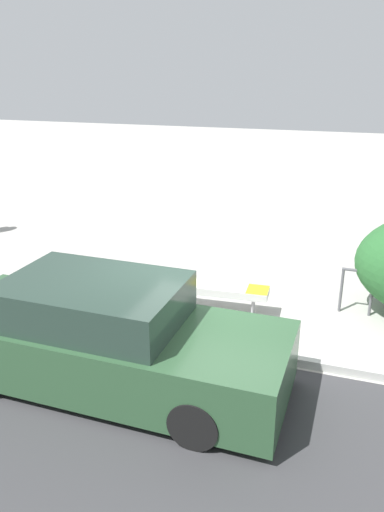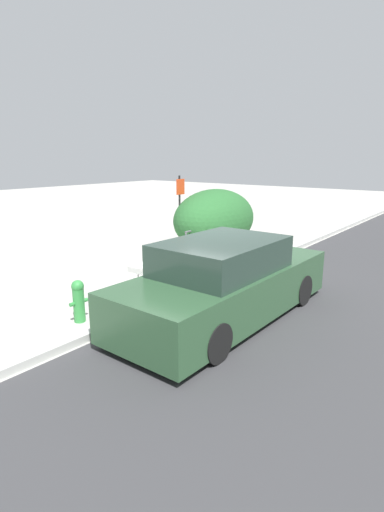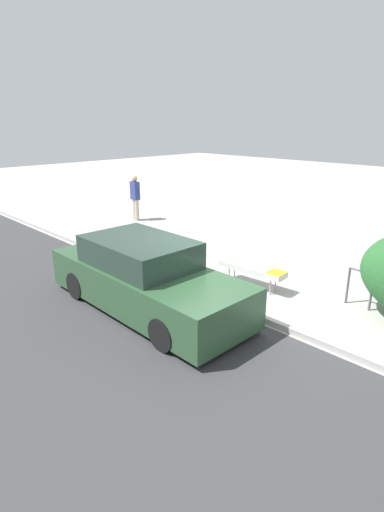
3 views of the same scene
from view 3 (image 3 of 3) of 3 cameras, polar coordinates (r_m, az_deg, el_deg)
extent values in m
plane|color=#ADAAA3|center=(8.60, 4.37, -6.85)|extent=(60.00, 60.00, 0.00)
cube|color=#B7B7B2|center=(8.58, 4.38, -6.46)|extent=(60.00, 0.20, 0.13)
cylinder|color=#99999E|center=(9.67, 5.33, -2.66)|extent=(0.04, 0.04, 0.38)
cylinder|color=#99999E|center=(9.10, 11.12, -4.36)|extent=(0.04, 0.04, 0.38)
cylinder|color=#99999E|center=(9.85, 6.11, -2.29)|extent=(0.04, 0.04, 0.38)
cylinder|color=#99999E|center=(9.29, 11.84, -3.93)|extent=(0.04, 0.04, 0.38)
cube|color=silver|center=(9.37, 8.59, -1.82)|extent=(1.65, 0.52, 0.13)
cube|color=yellow|center=(9.04, 11.97, -2.32)|extent=(0.39, 0.43, 0.01)
cylinder|color=#515156|center=(9.10, 21.37, -3.95)|extent=(0.05, 0.05, 0.80)
cylinder|color=#515156|center=(8.93, 24.25, -4.77)|extent=(0.05, 0.05, 0.80)
cylinder|color=#515156|center=(8.87, 23.12, -1.97)|extent=(0.55, 0.05, 0.05)
cylinder|color=#338C3F|center=(10.75, -4.21, 0.22)|extent=(0.20, 0.20, 0.60)
sphere|color=#338C3F|center=(10.65, -4.25, 2.03)|extent=(0.22, 0.22, 0.22)
cylinder|color=#338C3F|center=(10.84, -4.70, 0.68)|extent=(0.08, 0.07, 0.07)
cylinder|color=#338C3F|center=(10.63, -3.73, 0.35)|extent=(0.08, 0.07, 0.07)
cylinder|color=#B7AD99|center=(15.76, -7.87, 6.50)|extent=(0.16, 0.16, 0.82)
cylinder|color=#B7AD99|center=(15.91, -8.19, 6.60)|extent=(0.16, 0.16, 0.82)
cube|color=navy|center=(15.70, -8.16, 9.24)|extent=(0.42, 0.26, 0.68)
sphere|color=tan|center=(15.63, -8.24, 10.89)|extent=(0.23, 0.23, 0.23)
cylinder|color=black|center=(7.85, 4.80, -7.06)|extent=(0.60, 0.19, 0.60)
cylinder|color=black|center=(6.87, -4.18, -11.08)|extent=(0.60, 0.19, 0.60)
cylinder|color=black|center=(9.86, -8.06, -1.67)|extent=(0.60, 0.19, 0.60)
cylinder|color=black|center=(9.09, -16.15, -4.05)|extent=(0.60, 0.19, 0.60)
cube|color=#2D5133|center=(8.24, -6.54, -4.14)|extent=(4.74, 1.78, 0.80)
cube|color=#253930|center=(8.15, -7.52, 0.54)|extent=(2.28, 1.58, 0.56)
camera|label=1|loc=(3.18, -55.94, 15.83)|focal=35.00mm
camera|label=2|loc=(11.84, -40.66, 10.17)|focal=28.00mm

